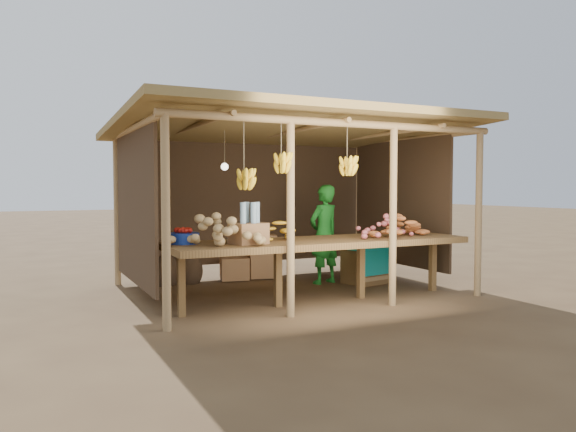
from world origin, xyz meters
name	(u,v)px	position (x,y,z in m)	size (l,w,h in m)	color
ground	(288,290)	(0.00, 0.00, 0.00)	(60.00, 60.00, 0.00)	brown
stall_structure	(283,154)	(-0.06, 0.03, 1.92)	(4.70, 3.50, 2.43)	#A07E52
counter	(321,244)	(0.00, -0.95, 0.74)	(3.90, 1.05, 0.80)	brown
potato_heap	(217,230)	(-1.45, -1.15, 0.99)	(1.09, 0.65, 0.37)	tan
sweet_potato_heap	(394,223)	(1.10, -0.99, 0.98)	(0.89, 0.53, 0.35)	#C56B32
onion_heap	(386,224)	(0.87, -1.12, 0.98)	(0.80, 0.48, 0.36)	#C56063
banana_pile	(275,226)	(-0.58, -0.82, 0.97)	(0.57, 0.34, 0.35)	yellow
tomato_basin	(184,237)	(-1.70, -0.71, 0.88)	(0.36, 0.36, 0.19)	navy
bottle_box	(248,228)	(-1.03, -1.08, 0.99)	(0.44, 0.38, 0.49)	#9E7047
vendor	(324,234)	(0.72, 0.25, 0.75)	(0.54, 0.36, 1.49)	#1A7821
tarp_crate	(365,263)	(1.28, -0.03, 0.31)	(0.73, 0.66, 0.75)	brown
carton_stack	(253,260)	(-0.09, 1.07, 0.30)	(0.97, 0.44, 0.68)	#9E7047
burlap_sacks	(178,269)	(-1.29, 1.13, 0.23)	(0.76, 0.40, 0.54)	#43301F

